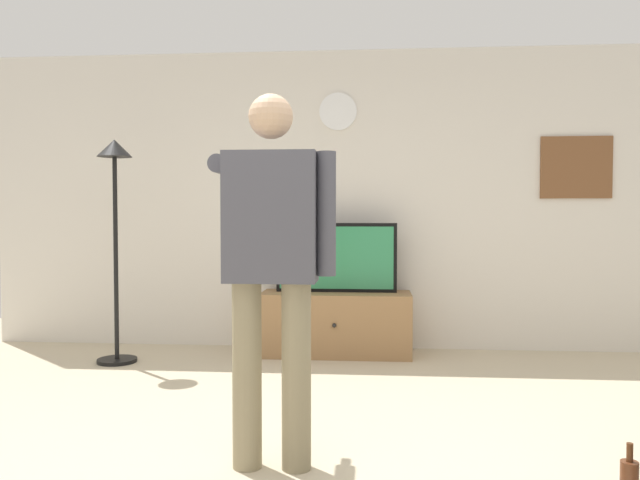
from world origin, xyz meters
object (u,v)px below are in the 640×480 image
Objects in this scene: framed_picture at (576,167)px; floor_lamp at (115,203)px; tv_stand at (336,324)px; person_standing_nearer_lamp at (272,256)px; wall_clock at (338,112)px; television at (336,257)px.

framed_picture is 0.34× the size of floor_lamp.
tv_stand is 2.56m from person_standing_nearer_lamp.
tv_stand is 2.10× the size of framed_picture.
person_standing_nearer_lamp is at bearing -51.28° from floor_lamp.
framed_picture is 0.35× the size of person_standing_nearer_lamp.
tv_stand is at bearing -90.00° from wall_clock.
framed_picture is at bearing 10.66° from floor_lamp.
floor_lamp is (-1.78, -0.73, -0.84)m from wall_clock.
framed_picture is at bearing 6.76° from television.
framed_picture reaches higher than television.
floor_lamp is (-1.78, -0.44, 1.04)m from tv_stand.
wall_clock is at bearing 90.00° from tv_stand.
framed_picture is at bearing 8.01° from tv_stand.
wall_clock is at bearing -179.86° from framed_picture.
tv_stand is 1.23× the size of television.
framed_picture is (2.10, 0.00, -0.52)m from wall_clock.
framed_picture is 3.61m from person_standing_nearer_lamp.
floor_lamp reaches higher than tv_stand.
wall_clock is at bearing 90.00° from television.
person_standing_nearer_lamp is at bearing -93.51° from wall_clock.
person_standing_nearer_lamp reaches higher than television.
wall_clock is (0.00, 0.24, 1.31)m from television.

